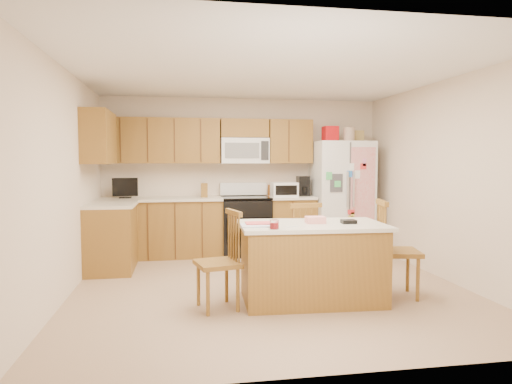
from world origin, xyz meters
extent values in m
plane|color=tan|center=(0.00, 0.00, 0.00)|extent=(4.50, 4.50, 0.00)
cube|color=beige|center=(0.00, 2.25, 1.25)|extent=(4.50, 0.10, 2.50)
cube|color=beige|center=(0.00, -2.25, 1.25)|extent=(4.50, 0.10, 2.50)
cube|color=beige|center=(-2.25, 0.00, 1.25)|extent=(0.10, 4.50, 2.50)
cube|color=beige|center=(2.25, 0.00, 1.25)|extent=(0.10, 4.50, 2.50)
cube|color=white|center=(0.00, 0.00, 2.50)|extent=(4.50, 4.50, 0.04)
cube|color=olive|center=(-1.31, 1.95, 0.44)|extent=(1.87, 0.60, 0.88)
cube|color=olive|center=(0.74, 1.95, 0.44)|extent=(0.72, 0.60, 0.88)
cube|color=olive|center=(-1.95, 1.17, 0.44)|extent=(0.60, 0.95, 0.88)
cube|color=beige|center=(-1.31, 1.94, 0.90)|extent=(1.87, 0.64, 0.04)
cube|color=beige|center=(0.74, 1.94, 0.90)|extent=(0.72, 0.64, 0.04)
cube|color=beige|center=(-1.94, 1.17, 0.90)|extent=(0.64, 0.95, 0.04)
cube|color=olive|center=(-1.32, 2.08, 1.80)|extent=(1.85, 0.33, 0.70)
cube|color=olive|center=(0.75, 2.08, 1.80)|extent=(0.70, 0.33, 0.70)
cube|color=olive|center=(0.00, 2.08, 2.00)|extent=(0.76, 0.33, 0.29)
cube|color=olive|center=(-2.08, 1.17, 1.80)|extent=(0.33, 0.95, 0.70)
cube|color=#4E2D13|center=(-1.90, 1.92, 1.80)|extent=(0.02, 0.01, 0.66)
cube|color=#4E2D13|center=(-1.90, 1.65, 0.44)|extent=(0.02, 0.01, 0.84)
cube|color=#4E2D13|center=(-1.50, 1.92, 1.80)|extent=(0.02, 0.01, 0.66)
cube|color=#4E2D13|center=(-1.50, 1.65, 0.44)|extent=(0.02, 0.01, 0.84)
cube|color=#4E2D13|center=(-1.10, 1.92, 1.80)|extent=(0.02, 0.01, 0.66)
cube|color=#4E2D13|center=(-1.10, 1.65, 0.44)|extent=(0.02, 0.01, 0.84)
cube|color=#4E2D13|center=(-0.70, 1.92, 1.80)|extent=(0.01, 0.01, 0.66)
cube|color=#4E2D13|center=(-0.70, 1.65, 0.44)|extent=(0.01, 0.01, 0.84)
cube|color=#4E2D13|center=(0.70, 1.92, 1.80)|extent=(0.01, 0.01, 0.66)
cube|color=#4E2D13|center=(0.70, 1.65, 0.44)|extent=(0.01, 0.01, 0.84)
cube|color=white|center=(0.00, 2.06, 1.65)|extent=(0.76, 0.38, 0.40)
cube|color=slate|center=(-0.06, 1.86, 1.65)|extent=(0.54, 0.01, 0.24)
cube|color=#262626|center=(0.30, 1.86, 1.65)|extent=(0.12, 0.01, 0.30)
cube|color=olive|center=(-0.65, 1.95, 1.03)|extent=(0.10, 0.14, 0.22)
cube|color=black|center=(-1.85, 1.97, 0.93)|extent=(0.18, 0.12, 0.02)
cube|color=black|center=(-1.85, 1.97, 1.09)|extent=(0.38, 0.03, 0.28)
cube|color=#B8570B|center=(0.58, 2.03, 1.01)|extent=(0.35, 0.22, 0.18)
cube|color=white|center=(0.60, 1.80, 1.04)|extent=(0.40, 0.28, 0.23)
cube|color=black|center=(0.60, 1.66, 1.04)|extent=(0.34, 0.01, 0.15)
cube|color=black|center=(0.96, 2.00, 1.08)|extent=(0.18, 0.22, 0.32)
cylinder|color=black|center=(0.96, 1.93, 1.01)|extent=(0.12, 0.12, 0.12)
cube|color=black|center=(0.00, 1.93, 0.44)|extent=(0.76, 0.64, 0.88)
cube|color=black|center=(0.00, 1.60, 0.42)|extent=(0.68, 0.01, 0.42)
cube|color=black|center=(0.00, 1.93, 0.91)|extent=(0.76, 0.64, 0.03)
cube|color=white|center=(0.00, 2.19, 1.03)|extent=(0.76, 0.10, 0.20)
cube|color=white|center=(1.57, 1.88, 0.90)|extent=(0.90, 0.75, 1.80)
cube|color=#4C4C4C|center=(1.57, 1.49, 0.90)|extent=(0.02, 0.01, 1.75)
cube|color=silver|center=(1.52, 1.47, 1.05)|extent=(0.02, 0.03, 0.55)
cube|color=silver|center=(1.62, 1.47, 1.05)|extent=(0.02, 0.03, 0.55)
cube|color=#3F3F44|center=(1.35, 1.49, 1.15)|extent=(0.20, 0.01, 0.28)
cube|color=#D84C59|center=(1.77, 1.49, 1.05)|extent=(0.42, 0.01, 1.30)
cube|color=red|center=(1.37, 1.88, 1.92)|extent=(0.22, 0.22, 0.24)
cylinder|color=tan|center=(1.67, 1.82, 1.91)|extent=(0.18, 0.18, 0.22)
cube|color=tan|center=(1.85, 1.96, 1.89)|extent=(0.18, 0.20, 0.18)
cube|color=olive|center=(0.35, -0.59, 0.40)|extent=(1.48, 0.88, 0.79)
cube|color=beige|center=(0.35, -0.59, 0.81)|extent=(1.56, 0.96, 0.04)
cylinder|color=red|center=(-0.12, -0.91, 0.86)|extent=(0.08, 0.08, 0.06)
cylinder|color=white|center=(-0.12, -0.91, 0.88)|extent=(0.09, 0.09, 0.09)
cube|color=#FFA8AA|center=(0.39, -0.57, 0.87)|extent=(0.21, 0.16, 0.07)
cube|color=black|center=(0.73, -0.65, 0.85)|extent=(0.16, 0.13, 0.04)
cube|color=white|center=(-0.27, -0.69, 0.84)|extent=(0.31, 0.25, 0.01)
cube|color=#D84C4C|center=(-0.23, -0.61, 0.85)|extent=(0.27, 0.21, 0.01)
cylinder|color=white|center=(0.08, -0.81, 0.84)|extent=(0.14, 0.04, 0.01)
cube|color=olive|center=(-0.66, -0.68, 0.46)|extent=(0.49, 0.51, 0.05)
cylinder|color=olive|center=(-0.85, -0.55, 0.22)|extent=(0.04, 0.04, 0.44)
cylinder|color=olive|center=(-0.77, -0.89, 0.22)|extent=(0.04, 0.04, 0.44)
cylinder|color=olive|center=(-0.55, -0.48, 0.22)|extent=(0.04, 0.04, 0.44)
cylinder|color=olive|center=(-0.47, -0.82, 0.22)|extent=(0.04, 0.04, 0.44)
cylinder|color=olive|center=(-0.52, -0.50, 0.72)|extent=(0.02, 0.02, 0.49)
cylinder|color=olive|center=(-0.51, -0.57, 0.72)|extent=(0.02, 0.02, 0.49)
cylinder|color=olive|center=(-0.49, -0.64, 0.72)|extent=(0.02, 0.02, 0.49)
cylinder|color=olive|center=(-0.47, -0.72, 0.72)|extent=(0.02, 0.02, 0.49)
cylinder|color=olive|center=(-0.46, -0.79, 0.72)|extent=(0.02, 0.02, 0.49)
cube|color=olive|center=(-0.49, -0.64, 0.97)|extent=(0.13, 0.41, 0.05)
cube|color=olive|center=(0.39, 0.08, 0.46)|extent=(0.50, 0.48, 0.05)
cylinder|color=olive|center=(0.53, 0.26, 0.22)|extent=(0.04, 0.04, 0.44)
cylinder|color=olive|center=(0.19, 0.20, 0.22)|extent=(0.04, 0.04, 0.44)
cylinder|color=olive|center=(0.59, -0.04, 0.22)|extent=(0.04, 0.04, 0.44)
cylinder|color=olive|center=(0.24, -0.10, 0.22)|extent=(0.04, 0.04, 0.44)
cylinder|color=olive|center=(0.57, -0.06, 0.73)|extent=(0.02, 0.02, 0.49)
cylinder|color=olive|center=(0.49, -0.08, 0.73)|extent=(0.02, 0.02, 0.49)
cylinder|color=olive|center=(0.42, -0.09, 0.73)|extent=(0.02, 0.02, 0.49)
cylinder|color=olive|center=(0.34, -0.11, 0.73)|extent=(0.02, 0.02, 0.49)
cylinder|color=olive|center=(0.27, -0.12, 0.73)|extent=(0.02, 0.02, 0.49)
cube|color=olive|center=(0.42, -0.09, 0.97)|extent=(0.41, 0.11, 0.05)
cube|color=olive|center=(1.33, -0.58, 0.49)|extent=(0.52, 0.54, 0.05)
cylinder|color=olive|center=(1.46, -0.80, 0.23)|extent=(0.04, 0.04, 0.47)
cylinder|color=olive|center=(1.53, -0.43, 0.23)|extent=(0.04, 0.04, 0.47)
cylinder|color=olive|center=(1.14, -0.73, 0.23)|extent=(0.04, 0.04, 0.47)
cylinder|color=olive|center=(1.21, -0.37, 0.23)|extent=(0.04, 0.04, 0.47)
cylinder|color=olive|center=(1.12, -0.70, 0.77)|extent=(0.02, 0.02, 0.52)
cylinder|color=olive|center=(1.14, -0.62, 0.77)|extent=(0.02, 0.02, 0.52)
cylinder|color=olive|center=(1.15, -0.54, 0.77)|extent=(0.02, 0.02, 0.52)
cylinder|color=olive|center=(1.17, -0.46, 0.77)|extent=(0.02, 0.02, 0.52)
cylinder|color=olive|center=(1.19, -0.38, 0.77)|extent=(0.02, 0.02, 0.52)
cube|color=olive|center=(1.15, -0.54, 1.03)|extent=(0.13, 0.44, 0.05)
camera|label=1|loc=(-1.02, -5.20, 1.50)|focal=32.00mm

